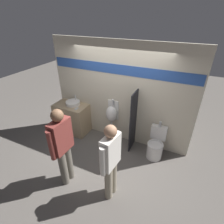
% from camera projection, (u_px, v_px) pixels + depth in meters
% --- Properties ---
extents(ground_plane, '(16.00, 16.00, 0.00)m').
position_uv_depth(ground_plane, '(109.00, 148.00, 4.74)').
color(ground_plane, '#5B5651').
extents(display_wall, '(3.83, 0.07, 2.70)m').
position_uv_depth(display_wall, '(119.00, 94.00, 4.53)').
color(display_wall, beige).
rests_on(display_wall, ground_plane).
extents(sink_counter, '(0.97, 0.57, 0.89)m').
position_uv_depth(sink_counter, '(72.00, 118.00, 5.25)').
color(sink_counter, tan).
rests_on(sink_counter, ground_plane).
extents(sink_basin, '(0.41, 0.41, 0.24)m').
position_uv_depth(sink_basin, '(73.00, 103.00, 5.03)').
color(sink_basin, white).
rests_on(sink_basin, sink_counter).
extents(cell_phone, '(0.07, 0.14, 0.01)m').
position_uv_depth(cell_phone, '(77.00, 109.00, 4.83)').
color(cell_phone, '#B7B7BC').
rests_on(cell_phone, sink_counter).
extents(divider_near_counter, '(0.03, 0.47, 1.61)m').
position_uv_depth(divider_near_counter, '(133.00, 122.00, 4.41)').
color(divider_near_counter, black).
rests_on(divider_near_counter, ground_plane).
extents(urinal_near_counter, '(0.32, 0.26, 1.21)m').
position_uv_depth(urinal_near_counter, '(112.00, 114.00, 4.74)').
color(urinal_near_counter, silver).
rests_on(urinal_near_counter, ground_plane).
extents(toilet, '(0.40, 0.56, 0.91)m').
position_uv_depth(toilet, '(156.00, 146.00, 4.37)').
color(toilet, white).
rests_on(toilet, ground_plane).
extents(person_in_vest, '(0.23, 0.58, 1.67)m').
position_uv_depth(person_in_vest, '(111.00, 160.00, 3.11)').
color(person_in_vest, gray).
rests_on(person_in_vest, ground_plane).
extents(person_with_lanyard, '(0.23, 0.62, 1.76)m').
position_uv_depth(person_with_lanyard, '(62.00, 145.00, 3.39)').
color(person_with_lanyard, '#666056').
rests_on(person_with_lanyard, ground_plane).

